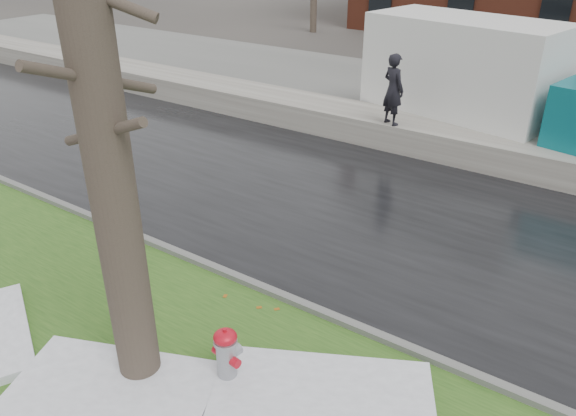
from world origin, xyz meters
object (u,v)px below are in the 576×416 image
Objects in this scene: box_truck at (497,83)px; tree at (104,139)px; fire_hydrant at (227,355)px; worker at (393,89)px.

tree is at bearing -84.16° from box_truck.
fire_hydrant is at bearing 26.63° from tree.
tree is 11.71m from box_truck.
worker is (-0.91, 9.59, -1.77)m from tree.
fire_hydrant is at bearing 125.24° from worker.
tree is 3.68× the size of worker.
box_truck is 2.82m from worker.
tree is 0.68× the size of box_truck.
fire_hydrant is 3.14m from tree.
box_truck is at bearing 97.93° from fire_hydrant.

